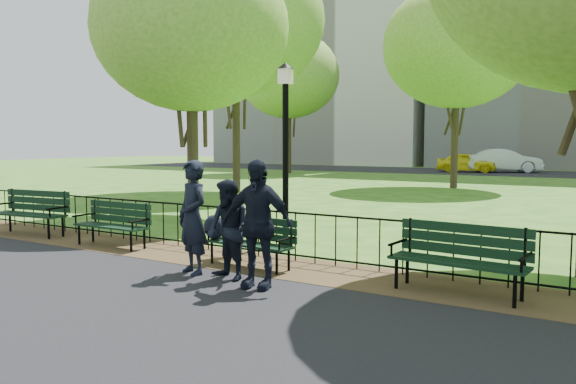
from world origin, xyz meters
The scene contains 19 objects.
ground centered at (0.00, 0.00, 0.00)m, with size 120.00×120.00×0.00m, color #255C18.
dirt_strip centered at (0.00, 1.50, 0.01)m, with size 60.00×1.60×0.01m, color #3E3019.
far_street centered at (0.00, 35.00, 0.01)m, with size 70.00×9.00×0.01m, color black.
iron_fence centered at (0.00, 2.00, 0.50)m, with size 24.06×0.06×1.00m.
apartment_west centered at (-22.00, 48.00, 13.00)m, with size 22.00×15.00×26.00m, color beige.
park_bench_main centered at (-0.55, 1.19, 0.59)m, with size 1.77×0.63×0.93m.
park_bench_left_a centered at (-3.68, 1.31, 0.57)m, with size 1.75×0.55×0.99m.
park_bench_left_b centered at (-6.42, 1.32, 0.64)m, with size 2.02×0.82×1.11m.
park_bench_right_a centered at (3.26, 1.36, 0.61)m, with size 1.93×0.73×1.07m.
lamppost centered at (-0.79, 3.25, 2.03)m, with size 0.34×0.34×3.73m.
tree_near_w centered at (-5.44, 5.73, 5.31)m, with size 5.49×5.49×7.66m.
tree_mid_w centered at (-9.02, 12.58, 7.17)m, with size 7.41×7.41×10.33m.
tree_far_c centered at (-1.86, 19.91, 6.57)m, with size 6.79×6.79×9.46m.
tree_far_w centered at (-15.08, 26.69, 6.71)m, with size 6.94×6.94×9.67m.
person_left centered at (-0.72, 0.31, 0.93)m, with size 0.67×0.44×1.83m, color black.
person_mid centered at (0.01, 0.31, 0.79)m, with size 0.75×0.39×1.55m, color black.
person_right centered at (0.66, 0.14, 0.95)m, with size 1.10×0.45×1.87m, color black.
taxi centered at (-4.84, 34.32, 0.71)m, with size 1.65×4.11×1.40m, color yellow.
sedan_silver centered at (-2.55, 35.33, 0.85)m, with size 1.77×5.07×1.67m, color #A7A9AF.
Camera 1 is at (5.26, -6.48, 2.13)m, focal length 35.00 mm.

